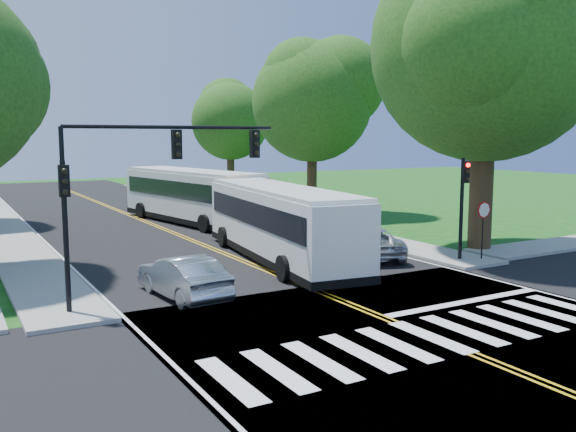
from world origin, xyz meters
TOP-DOWN VIEW (x-y plane):
  - ground at (0.00, 0.00)m, footprint 140.00×140.00m
  - road at (0.00, 18.00)m, footprint 14.00×96.00m
  - cross_road at (0.00, 0.00)m, footprint 60.00×12.00m
  - center_line at (0.00, 22.00)m, footprint 0.36×70.00m
  - edge_line_w at (-6.80, 22.00)m, footprint 0.12×70.00m
  - edge_line_e at (6.80, 22.00)m, footprint 0.12×70.00m
  - crosswalk at (0.00, -0.50)m, footprint 12.60×3.00m
  - stop_bar at (3.50, 1.60)m, footprint 6.60×0.40m
  - sidewalk_nw at (-8.30, 25.00)m, footprint 2.60×40.00m
  - sidewalk_ne at (8.30, 25.00)m, footprint 2.60×40.00m
  - tree_ne_big at (11.00, 8.00)m, footprint 10.80×10.80m
  - tree_east_mid at (11.50, 24.00)m, footprint 8.40×8.40m
  - tree_east_far at (12.50, 40.00)m, footprint 7.20×7.20m
  - signal_nw at (-5.86, 6.43)m, footprint 7.15×0.46m
  - signal_ne at (8.20, 6.44)m, footprint 0.30×0.46m
  - stop_sign at (9.00, 5.98)m, footprint 0.76×0.08m
  - bus_lead at (1.52, 10.70)m, footprint 4.29×12.83m
  - bus_follow at (2.35, 23.81)m, footprint 4.86×13.28m
  - hatchback at (-4.43, 6.78)m, footprint 1.97×4.55m
  - suv at (5.34, 9.34)m, footprint 4.02×5.51m
  - dark_sedan at (5.25, 19.11)m, footprint 2.70×4.33m

SIDE VIEW (x-z plane):
  - ground at x=0.00m, z-range 0.00..0.00m
  - road at x=0.00m, z-range 0.00..0.01m
  - cross_road at x=0.00m, z-range 0.00..0.01m
  - center_line at x=0.00m, z-range 0.01..0.02m
  - edge_line_w at x=-6.80m, z-range 0.01..0.02m
  - edge_line_e at x=6.80m, z-range 0.01..0.02m
  - crosswalk at x=0.00m, z-range 0.01..0.02m
  - stop_bar at x=3.50m, z-range 0.01..0.02m
  - sidewalk_nw at x=-8.30m, z-range 0.00..0.15m
  - sidewalk_ne at x=8.30m, z-range 0.00..0.15m
  - dark_sedan at x=5.25m, z-range 0.01..1.18m
  - suv at x=5.34m, z-range 0.01..1.40m
  - hatchback at x=-4.43m, z-range 0.01..1.47m
  - bus_lead at x=1.52m, z-range 0.10..3.36m
  - bus_follow at x=2.35m, z-range 0.11..3.47m
  - stop_sign at x=9.00m, z-range 0.77..3.30m
  - signal_ne at x=8.20m, z-range 0.76..5.16m
  - signal_nw at x=-5.86m, z-range 1.55..7.21m
  - tree_east_far at x=12.50m, z-range 1.69..12.03m
  - tree_east_mid at x=11.50m, z-range 1.89..13.82m
  - tree_ne_big at x=11.00m, z-range 2.17..17.08m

